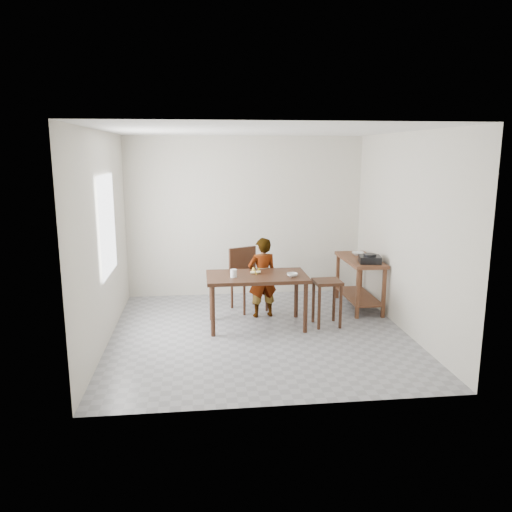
{
  "coord_description": "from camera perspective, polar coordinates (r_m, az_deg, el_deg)",
  "views": [
    {
      "loc": [
        -0.79,
        -6.41,
        2.43
      ],
      "look_at": [
        0.0,
        0.4,
        1.0
      ],
      "focal_mm": 35.0,
      "sensor_mm": 36.0,
      "label": 1
    }
  ],
  "objects": [
    {
      "name": "glass_tumbler",
      "position": [
        6.84,
        -2.58,
        -1.98
      ],
      "size": [
        0.1,
        0.1,
        0.11
      ],
      "primitive_type": "cylinder",
      "rotation": [
        0.0,
        0.0,
        -0.17
      ],
      "color": "white",
      "rests_on": "dining_table"
    },
    {
      "name": "floor",
      "position": [
        6.91,
        0.39,
        -8.99
      ],
      "size": [
        4.0,
        4.0,
        0.04
      ],
      "primitive_type": "cube",
      "color": "gray",
      "rests_on": "ground"
    },
    {
      "name": "serving_bowl",
      "position": [
        8.22,
        11.56,
        0.27
      ],
      "size": [
        0.25,
        0.25,
        0.05
      ],
      "primitive_type": "imported",
      "rotation": [
        0.0,
        0.0,
        -0.33
      ],
      "color": "silver",
      "rests_on": "prep_counter"
    },
    {
      "name": "wall_front",
      "position": [
        4.59,
        3.47,
        -1.84
      ],
      "size": [
        4.0,
        0.04,
        2.7
      ],
      "primitive_type": "cube",
      "color": "beige",
      "rests_on": "ground"
    },
    {
      "name": "small_bowl",
      "position": [
        6.89,
        4.16,
        -2.16
      ],
      "size": [
        0.17,
        0.17,
        0.05
      ],
      "primitive_type": "imported",
      "rotation": [
        0.0,
        0.0,
        -0.14
      ],
      "color": "silver",
      "rests_on": "dining_table"
    },
    {
      "name": "ceiling",
      "position": [
        6.47,
        0.42,
        14.35
      ],
      "size": [
        4.0,
        4.0,
        0.04
      ],
      "primitive_type": "cube",
      "color": "white",
      "rests_on": "wall_back"
    },
    {
      "name": "stool",
      "position": [
        7.19,
        8.09,
        -5.32
      ],
      "size": [
        0.39,
        0.39,
        0.66
      ],
      "primitive_type": null,
      "rotation": [
        0.0,
        0.0,
        0.03
      ],
      "color": "#361D11",
      "rests_on": "floor"
    },
    {
      "name": "child",
      "position": [
        7.43,
        0.73,
        -2.47
      ],
      "size": [
        0.48,
        0.36,
        1.2
      ],
      "primitive_type": "imported",
      "rotation": [
        0.0,
        0.0,
        3.32
      ],
      "color": "white",
      "rests_on": "floor"
    },
    {
      "name": "dining_table",
      "position": [
        7.06,
        0.09,
        -5.13
      ],
      "size": [
        1.4,
        0.8,
        0.75
      ],
      "primitive_type": null,
      "color": "#361D11",
      "rests_on": "floor"
    },
    {
      "name": "wall_right",
      "position": [
        7.08,
        16.86,
        2.5
      ],
      "size": [
        0.04,
        4.0,
        2.7
      ],
      "primitive_type": "cube",
      "color": "beige",
      "rests_on": "ground"
    },
    {
      "name": "banana",
      "position": [
        7.02,
        -0.06,
        -1.82
      ],
      "size": [
        0.18,
        0.15,
        0.06
      ],
      "primitive_type": null,
      "rotation": [
        0.0,
        0.0,
        -0.19
      ],
      "color": "#F3DA4D",
      "rests_on": "dining_table"
    },
    {
      "name": "wall_back",
      "position": [
        8.54,
        -1.25,
        4.51
      ],
      "size": [
        4.0,
        0.04,
        2.7
      ],
      "primitive_type": "cube",
      "color": "beige",
      "rests_on": "ground"
    },
    {
      "name": "prep_counter",
      "position": [
        8.08,
        11.72,
        -3.02
      ],
      "size": [
        0.5,
        1.2,
        0.8
      ],
      "primitive_type": null,
      "color": "#58321E",
      "rests_on": "floor"
    },
    {
      "name": "gas_burner",
      "position": [
        7.68,
        12.87,
        -0.37
      ],
      "size": [
        0.37,
        0.37,
        0.1
      ],
      "primitive_type": "cube",
      "rotation": [
        0.0,
        0.0,
        -0.19
      ],
      "color": "black",
      "rests_on": "prep_counter"
    },
    {
      "name": "dining_chair",
      "position": [
        7.77,
        -0.79,
        -2.74
      ],
      "size": [
        0.61,
        0.61,
        0.96
      ],
      "primitive_type": null,
      "rotation": [
        0.0,
        0.0,
        0.42
      ],
      "color": "#361D11",
      "rests_on": "floor"
    },
    {
      "name": "wall_left",
      "position": [
        6.62,
        -17.24,
        1.86
      ],
      "size": [
        0.04,
        4.0,
        2.7
      ],
      "primitive_type": "cube",
      "color": "beige",
      "rests_on": "ground"
    },
    {
      "name": "window_pane",
      "position": [
        6.78,
        -16.6,
        3.41
      ],
      "size": [
        0.02,
        1.1,
        1.3
      ],
      "primitive_type": "cube",
      "color": "white",
      "rests_on": "wall_left"
    }
  ]
}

